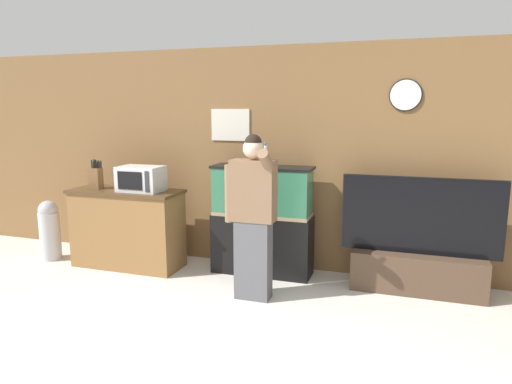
# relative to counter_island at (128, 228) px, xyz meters

# --- Properties ---
(wall_back_paneled) EXTENTS (10.00, 0.08, 2.60)m
(wall_back_paneled) POSITION_rel_counter_island_xyz_m (1.82, 0.59, 0.83)
(wall_back_paneled) COLOR brown
(wall_back_paneled) RESTS_ON ground_plane
(counter_island) EXTENTS (1.35, 0.54, 0.94)m
(counter_island) POSITION_rel_counter_island_xyz_m (0.00, 0.00, 0.00)
(counter_island) COLOR brown
(counter_island) RESTS_ON ground_plane
(microwave) EXTENTS (0.51, 0.34, 0.29)m
(microwave) POSITION_rel_counter_island_xyz_m (0.22, -0.01, 0.61)
(microwave) COLOR silver
(microwave) RESTS_ON counter_island
(knife_block) EXTENTS (0.14, 0.11, 0.35)m
(knife_block) POSITION_rel_counter_island_xyz_m (-0.39, -0.03, 0.60)
(knife_block) COLOR brown
(knife_block) RESTS_ON counter_island
(aquarium_on_stand) EXTENTS (1.15, 0.37, 1.26)m
(aquarium_on_stand) POSITION_rel_counter_island_xyz_m (1.62, 0.27, 0.16)
(aquarium_on_stand) COLOR black
(aquarium_on_stand) RESTS_ON ground_plane
(tv_on_stand) EXTENTS (1.60, 0.40, 1.21)m
(tv_on_stand) POSITION_rel_counter_island_xyz_m (3.32, 0.25, -0.12)
(tv_on_stand) COLOR #4C3828
(tv_on_stand) RESTS_ON ground_plane
(person_standing) EXTENTS (0.52, 0.39, 1.65)m
(person_standing) POSITION_rel_counter_island_xyz_m (1.74, -0.44, 0.39)
(person_standing) COLOR #515156
(person_standing) RESTS_ON ground_plane
(trash_bin) EXTENTS (0.25, 0.25, 0.76)m
(trash_bin) POSITION_rel_counter_island_xyz_m (-1.09, -0.09, -0.08)
(trash_bin) COLOR #B7B7BC
(trash_bin) RESTS_ON ground_plane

